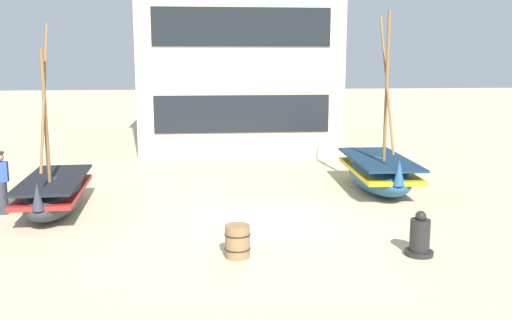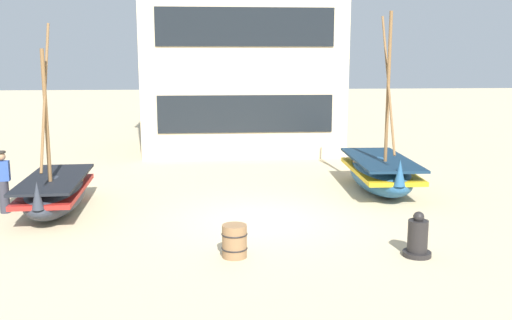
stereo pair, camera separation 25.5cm
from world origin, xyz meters
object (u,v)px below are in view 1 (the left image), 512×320
Objects in this scene: wooden_barrel at (237,241)px; harbor_building_main at (237,31)px; fisherman_by_hull at (2,183)px; fishing_boat_near_left at (379,172)px; fishing_boat_centre_large at (54,194)px; capstan_winch at (420,238)px.

harbor_building_main is (0.97, 14.65, 4.94)m from wooden_barrel.
fisherman_by_hull reaches higher than wooden_barrel.
fishing_boat_near_left is at bearing 8.56° from fisherman_by_hull.
capstan_winch is (8.49, -4.15, -0.16)m from fishing_boat_centre_large.
fishing_boat_centre_large reaches higher than fisherman_by_hull.
wooden_barrel is (-4.79, -5.61, -0.24)m from fishing_boat_near_left.
capstan_winch is 3.85m from wooden_barrel.
capstan_winch is at bearing -99.22° from fishing_boat_near_left.
fishing_boat_near_left reaches higher than fisherman_by_hull.
fishing_boat_centre_large reaches higher than capstan_winch.
capstan_winch is 15.95m from harbor_building_main.
fishing_boat_centre_large is 9.45m from capstan_winch.
harbor_building_main reaches higher than fisherman_by_hull.
harbor_building_main reaches higher than fishing_boat_centre_large.
fishing_boat_centre_large is at bearing -3.28° from fisherman_by_hull.
fishing_boat_centre_large is 5.18× the size of capstan_winch.
fisherman_by_hull is 1.74× the size of capstan_winch.
capstan_winch is (9.85, -4.23, -0.45)m from fisherman_by_hull.
fishing_boat_centre_large is at bearing -117.62° from harbor_building_main.
fisherman_by_hull is at bearing 176.72° from fishing_boat_centre_large.
fishing_boat_centre_large is 0.48× the size of harbor_building_main.
capstan_winch is at bearing -3.74° from wooden_barrel.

